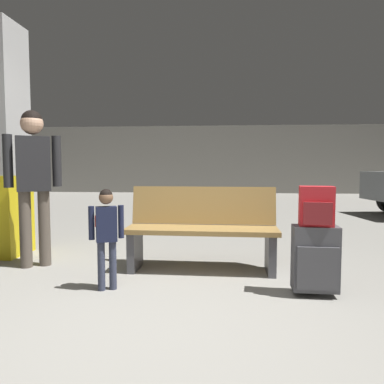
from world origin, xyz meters
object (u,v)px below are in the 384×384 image
object	(u,v)px
child	(106,228)
backpack_bright	(316,207)
bench	(202,229)
suitcase	(315,259)
adult	(33,171)

from	to	relation	value
child	backpack_bright	bearing A→B (deg)	0.17
bench	backpack_bright	bearing A→B (deg)	-35.61
bench	suitcase	world-z (taller)	bench
bench	backpack_bright	size ratio (longest dim) A/B	4.73
bench	child	size ratio (longest dim) A/B	1.76
bench	child	bearing A→B (deg)	-138.24
suitcase	backpack_bright	distance (m)	0.45
bench	suitcase	distance (m)	1.25
suitcase	child	distance (m)	1.85
backpack_bright	suitcase	bearing A→B (deg)	34.27
backpack_bright	adult	world-z (taller)	adult
backpack_bright	child	size ratio (longest dim) A/B	0.37
bench	suitcase	xyz separation A→B (m)	(1.01, -0.72, -0.12)
adult	suitcase	bearing A→B (deg)	-13.41
child	bench	bearing A→B (deg)	41.76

